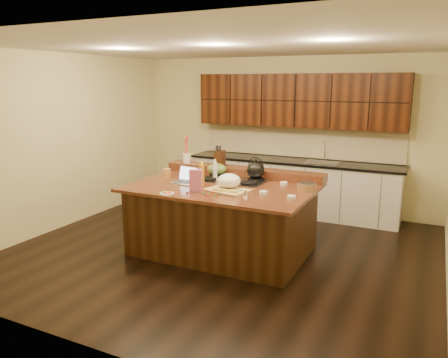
% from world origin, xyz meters
% --- Properties ---
extents(room, '(5.52, 5.02, 2.72)m').
position_xyz_m(room, '(0.00, 0.00, 1.35)').
color(room, black).
rests_on(room, ground).
extents(island, '(2.40, 1.60, 0.92)m').
position_xyz_m(island, '(0.00, 0.00, 0.46)').
color(island, black).
rests_on(island, ground).
extents(back_ledge, '(2.40, 0.30, 0.12)m').
position_xyz_m(back_ledge, '(0.00, 0.70, 0.98)').
color(back_ledge, black).
rests_on(back_ledge, island).
extents(cooktop, '(0.92, 0.52, 0.05)m').
position_xyz_m(cooktop, '(0.00, 0.30, 0.94)').
color(cooktop, gray).
rests_on(cooktop, island).
extents(back_counter, '(3.70, 0.66, 2.40)m').
position_xyz_m(back_counter, '(0.30, 2.23, 0.98)').
color(back_counter, silver).
rests_on(back_counter, ground).
extents(kettle, '(0.32, 0.32, 0.22)m').
position_xyz_m(kettle, '(0.30, 0.43, 1.08)').
color(kettle, black).
rests_on(kettle, cooktop).
extents(green_bowl, '(0.30, 0.30, 0.15)m').
position_xyz_m(green_bowl, '(-0.30, 0.43, 1.04)').
color(green_bowl, '#53722D').
rests_on(green_bowl, cooktop).
extents(laptop, '(0.34, 0.29, 0.22)m').
position_xyz_m(laptop, '(-0.53, -0.06, 0.98)').
color(laptop, '#B7B7BC').
rests_on(laptop, island).
extents(oil_bottle, '(0.09, 0.09, 0.27)m').
position_xyz_m(oil_bottle, '(-0.26, -0.09, 1.06)').
color(oil_bottle, '#BA8020').
rests_on(oil_bottle, island).
extents(vinegar_bottle, '(0.07, 0.07, 0.25)m').
position_xyz_m(vinegar_bottle, '(-0.23, 0.24, 1.04)').
color(vinegar_bottle, silver).
rests_on(vinegar_bottle, island).
extents(wooden_tray, '(0.59, 0.48, 0.21)m').
position_xyz_m(wooden_tray, '(0.18, -0.18, 1.01)').
color(wooden_tray, tan).
rests_on(wooden_tray, island).
extents(ramekin_a, '(0.11, 0.11, 0.04)m').
position_xyz_m(ramekin_a, '(1.03, -0.26, 0.94)').
color(ramekin_a, white).
rests_on(ramekin_a, island).
extents(ramekin_b, '(0.12, 0.12, 0.04)m').
position_xyz_m(ramekin_b, '(0.65, -0.20, 0.94)').
color(ramekin_b, white).
rests_on(ramekin_b, island).
extents(ramekin_c, '(0.11, 0.11, 0.04)m').
position_xyz_m(ramekin_c, '(0.72, 0.37, 0.94)').
color(ramekin_c, white).
rests_on(ramekin_c, island).
extents(strainer_bowl, '(0.25, 0.25, 0.09)m').
position_xyz_m(strainer_bowl, '(1.08, 0.21, 0.97)').
color(strainer_bowl, '#996B3F').
rests_on(strainer_bowl, island).
extents(kitchen_timer, '(0.11, 0.11, 0.07)m').
position_xyz_m(kitchen_timer, '(0.47, -0.32, 0.96)').
color(kitchen_timer, silver).
rests_on(kitchen_timer, island).
extents(pink_bag, '(0.17, 0.14, 0.28)m').
position_xyz_m(pink_bag, '(-0.15, -0.45, 1.06)').
color(pink_bag, '#C35B8C').
rests_on(pink_bag, island).
extents(candy_plate, '(0.21, 0.21, 0.01)m').
position_xyz_m(candy_plate, '(-0.42, -0.69, 0.93)').
color(candy_plate, white).
rests_on(candy_plate, island).
extents(package_box, '(0.10, 0.08, 0.13)m').
position_xyz_m(package_box, '(-0.93, 0.10, 0.98)').
color(package_box, '#C08D43').
rests_on(package_box, island).
extents(utensil_crock, '(0.15, 0.15, 0.14)m').
position_xyz_m(utensil_crock, '(-0.96, 0.70, 1.11)').
color(utensil_crock, white).
rests_on(utensil_crock, back_ledge).
extents(knife_block, '(0.12, 0.18, 0.22)m').
position_xyz_m(knife_block, '(-0.39, 0.70, 1.15)').
color(knife_block, black).
rests_on(knife_block, back_ledge).
extents(gumdrop_0, '(0.02, 0.02, 0.02)m').
position_xyz_m(gumdrop_0, '(0.05, -0.55, 0.93)').
color(gumdrop_0, red).
rests_on(gumdrop_0, island).
extents(gumdrop_1, '(0.02, 0.02, 0.02)m').
position_xyz_m(gumdrop_1, '(0.16, -0.52, 0.93)').
color(gumdrop_1, '#198C26').
rests_on(gumdrop_1, island).
extents(gumdrop_2, '(0.02, 0.02, 0.02)m').
position_xyz_m(gumdrop_2, '(-0.21, -0.42, 0.93)').
color(gumdrop_2, red).
rests_on(gumdrop_2, island).
extents(gumdrop_3, '(0.02, 0.02, 0.02)m').
position_xyz_m(gumdrop_3, '(-0.04, -0.46, 0.93)').
color(gumdrop_3, '#198C26').
rests_on(gumdrop_3, island).
extents(gumdrop_4, '(0.02, 0.02, 0.02)m').
position_xyz_m(gumdrop_4, '(-0.20, -0.55, 0.93)').
color(gumdrop_4, red).
rests_on(gumdrop_4, island).
extents(gumdrop_5, '(0.02, 0.02, 0.02)m').
position_xyz_m(gumdrop_5, '(-0.13, -0.51, 0.93)').
color(gumdrop_5, '#198C26').
rests_on(gumdrop_5, island).
extents(gumdrop_6, '(0.02, 0.02, 0.02)m').
position_xyz_m(gumdrop_6, '(-0.05, -0.45, 0.93)').
color(gumdrop_6, red).
rests_on(gumdrop_6, island).
extents(gumdrop_7, '(0.02, 0.02, 0.02)m').
position_xyz_m(gumdrop_7, '(0.04, -0.46, 0.93)').
color(gumdrop_7, '#198C26').
rests_on(gumdrop_7, island).
extents(gumdrop_8, '(0.02, 0.02, 0.02)m').
position_xyz_m(gumdrop_8, '(0.19, -0.54, 0.93)').
color(gumdrop_8, red).
rests_on(gumdrop_8, island).
extents(gumdrop_9, '(0.02, 0.02, 0.02)m').
position_xyz_m(gumdrop_9, '(0.17, -0.45, 0.93)').
color(gumdrop_9, '#198C26').
rests_on(gumdrop_9, island).
extents(gumdrop_10, '(0.02, 0.02, 0.02)m').
position_xyz_m(gumdrop_10, '(-0.21, -0.57, 0.93)').
color(gumdrop_10, red).
rests_on(gumdrop_10, island).
extents(gumdrop_11, '(0.02, 0.02, 0.02)m').
position_xyz_m(gumdrop_11, '(-0.00, -0.52, 0.93)').
color(gumdrop_11, '#198C26').
rests_on(gumdrop_11, island).
extents(gumdrop_12, '(0.02, 0.02, 0.02)m').
position_xyz_m(gumdrop_12, '(0.05, -0.41, 0.93)').
color(gumdrop_12, red).
rests_on(gumdrop_12, island).
extents(gumdrop_13, '(0.02, 0.02, 0.02)m').
position_xyz_m(gumdrop_13, '(0.07, -0.39, 0.93)').
color(gumdrop_13, '#198C26').
rests_on(gumdrop_13, island).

